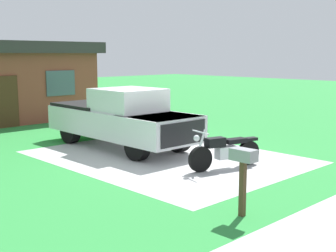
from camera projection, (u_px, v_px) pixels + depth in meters
ground_plane at (167, 157)px, 13.20m from camera, size 80.00×80.00×0.00m
driveway_pad at (167, 157)px, 13.20m from camera, size 5.68×7.41×0.01m
motorcycle at (225, 151)px, 11.82m from camera, size 2.17×0.88×1.09m
pickup_truck at (120, 118)px, 14.50m from camera, size 2.03×5.64×1.90m
mailbox at (243, 164)px, 8.24m from camera, size 0.26×0.48×1.26m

